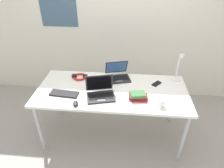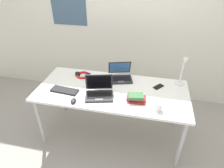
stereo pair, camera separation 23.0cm
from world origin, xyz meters
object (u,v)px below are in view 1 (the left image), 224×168
Objects in this scene: book_stack at (138,96)px; laptop_center at (100,92)px; computer_mouse at (76,104)px; desk_lamp at (179,67)px; laptop_by_keyboard at (118,75)px; cell_phone at (157,84)px; headphones at (80,77)px; coffee_mug at (162,103)px; external_keyboard at (64,94)px.

laptop_center is at bearing 177.78° from book_stack.
book_stack is at bearing 2.23° from computer_mouse.
desk_lamp is 1.02m from laptop_center.
cell_phone is at bearing -11.33° from laptop_by_keyboard.
headphones is (-0.08, 0.56, -0.00)m from computer_mouse.
desk_lamp is 1.32m from computer_mouse.
laptop_by_keyboard reaches higher than headphones.
laptop_center reaches higher than cell_phone.
headphones is 1.89× the size of coffee_mug.
computer_mouse is at bearing -142.07° from laptop_center.
book_stack reaches higher than cell_phone.
headphones is at bearing -178.12° from desk_lamp.
book_stack is (-0.24, -0.33, 0.03)m from cell_phone.
laptop_by_keyboard is 0.50m from headphones.
external_keyboard is 2.92× the size of coffee_mug.
external_keyboard is 3.44× the size of computer_mouse.
computer_mouse is 0.57m from headphones.
desk_lamp is at bearing 65.04° from coffee_mug.
external_keyboard is at bearing 123.42° from computer_mouse.
computer_mouse is (-1.16, -0.60, -0.18)m from desk_lamp.
desk_lamp reaches higher than computer_mouse.
headphones is 1.01× the size of book_stack.
external_keyboard is at bearing -144.67° from laptop_by_keyboard.
coffee_mug is (0.67, -0.13, -0.00)m from laptop_center.
external_keyboard is (-0.42, -0.01, -0.04)m from laptop_center.
laptop_by_keyboard is at bearing 4.40° from headphones.
laptop_by_keyboard is at bearing 67.29° from laptop_center.
external_keyboard is (-1.34, -0.42, -0.19)m from desk_lamp.
external_keyboard reaches higher than cell_phone.
laptop_by_keyboard is (0.17, 0.41, -0.00)m from laptop_center.
laptop_center is at bearing -48.75° from headphones.
cell_phone is (0.91, 0.50, -0.01)m from computer_mouse.
laptop_by_keyboard is at bearing 132.89° from coffee_mug.
book_stack is (0.67, 0.17, 0.02)m from computer_mouse.
laptop_center reaches higher than external_keyboard.
laptop_by_keyboard reaches higher than book_stack.
coffee_mug is at bearing -47.11° from laptop_by_keyboard.
book_stack reaches higher than headphones.
book_stack reaches higher than computer_mouse.
laptop_center is 0.44m from laptop_by_keyboard.
book_stack is 1.88× the size of coffee_mug.
external_keyboard is at bearing -124.28° from cell_phone.
headphones is (-1.25, -0.04, -0.18)m from desk_lamp.
desk_lamp reaches higher than book_stack.
laptop_center is at bearing -115.72° from cell_phone.
headphones is (-0.99, 0.06, 0.01)m from cell_phone.
external_keyboard is at bearing -162.50° from desk_lamp.
laptop_by_keyboard reaches higher than coffee_mug.
coffee_mug is (-0.25, -0.54, -0.15)m from desk_lamp.
desk_lamp is 0.67m from book_stack.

